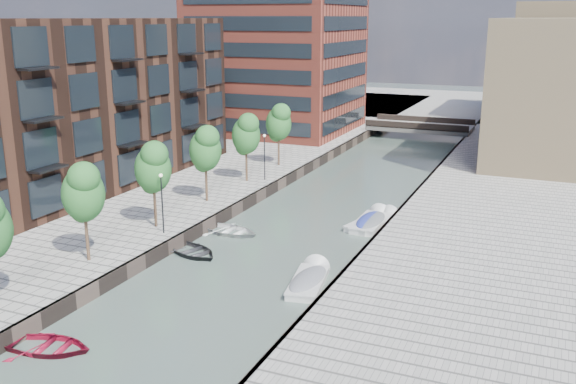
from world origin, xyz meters
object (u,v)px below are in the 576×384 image
Objects in this scene: tree_6 at (279,121)px; sloop_3 at (231,233)px; sloop_2 at (49,350)px; motorboat_4 at (375,222)px; tree_2 at (83,191)px; tree_4 at (205,147)px; sloop_4 at (193,254)px; tree_3 at (153,166)px; motorboat_1 at (310,280)px; bridge at (420,127)px; car at (509,141)px; tree_5 at (246,133)px; motorboat_3 at (372,221)px.

sloop_3 is (4.12, -17.78, -5.31)m from tree_6.
sloop_2 is at bearing -171.45° from sloop_3.
motorboat_4 reaches higher than sloop_3.
sloop_3 is at bearing -76.96° from tree_6.
tree_4 is at bearing 90.00° from tree_2.
sloop_3 reaches higher than sloop_4.
tree_4 is 1.37× the size of sloop_4.
tree_6 is (0.00, 28.00, 0.00)m from tree_2.
motorboat_1 is at bearing -12.63° from tree_3.
bridge is 48.71m from sloop_4.
bridge is 3.06× the size of sloop_2.
sloop_4 is 43.77m from car.
tree_5 is 16.78m from sloop_4.
bridge is 34.30m from tree_5.
tree_2 is 28.00m from tree_6.
tree_6 is (0.00, 7.00, 0.00)m from tree_5.
sloop_3 is 1.08× the size of car.
tree_4 is 7.00m from tree_5.
tree_3 is 44.14m from car.
motorboat_3 reaches higher than sloop_4.
tree_4 reaches higher than sloop_3.
sloop_4 is (3.79, -8.46, -5.31)m from tree_4.
tree_2 is at bearing 166.17° from sloop_3.
car is at bearing -34.14° from bridge.
sloop_3 is 4.68m from sloop_4.
tree_2 is 1.37× the size of sloop_4.
tree_4 is at bearing -102.00° from bridge.
tree_6 is at bearing -4.23° from sloop_2.
motorboat_4 is (13.12, -4.65, -5.09)m from tree_5.
tree_6 reaches higher than sloop_2.
car is (20.12, 25.12, -3.61)m from tree_5.
motorboat_1 is at bearing -75.67° from sloop_4.
motorboat_3 is (9.08, 10.82, 0.22)m from sloop_4.
sloop_4 is at bearing -9.03° from sloop_2.
tree_6 is at bearing 137.90° from motorboat_3.
tree_4 reaches higher than bridge.
car is (16.33, 40.58, 1.70)m from sloop_4.
tree_5 is at bearing 90.00° from tree_3.
motorboat_3 is 30.66m from car.
tree_2 is 1.00× the size of tree_4.
motorboat_1 reaches higher than sloop_3.
tree_3 is at bearing -90.00° from tree_6.
bridge reaches higher than motorboat_3.
tree_5 reaches higher than sloop_4.
bridge is 2.18× the size of tree_6.
tree_2 reaches higher than sloop_4.
tree_6 is 1.37× the size of sloop_4.
tree_2 is at bearing -90.00° from tree_4.
tree_3 is 16.48m from sloop_2.
tree_3 is 1.37× the size of sloop_4.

